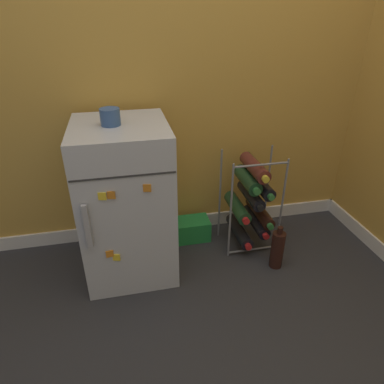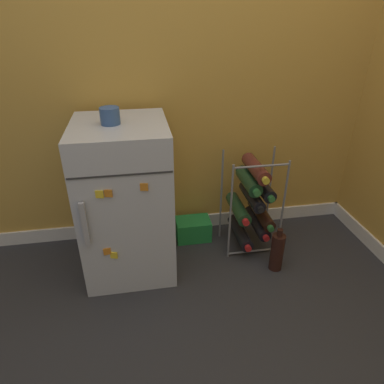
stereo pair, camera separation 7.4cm
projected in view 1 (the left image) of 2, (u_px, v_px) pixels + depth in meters
ground_plane at (228, 294)px, 1.80m from camera, size 14.00×14.00×0.00m
wall_back at (200, 26)px, 1.79m from camera, size 6.99×0.07×2.50m
mini_fridge at (126, 201)px, 1.81m from camera, size 0.47×0.53×0.84m
wine_rack at (250, 201)px, 2.05m from camera, size 0.32×0.33×0.60m
soda_box at (192, 229)px, 2.20m from camera, size 0.22×0.15×0.13m
fridge_top_cup at (110, 117)px, 1.58m from camera, size 0.09×0.09×0.08m
loose_bottle_floor at (277, 249)px, 1.94m from camera, size 0.07×0.07×0.27m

